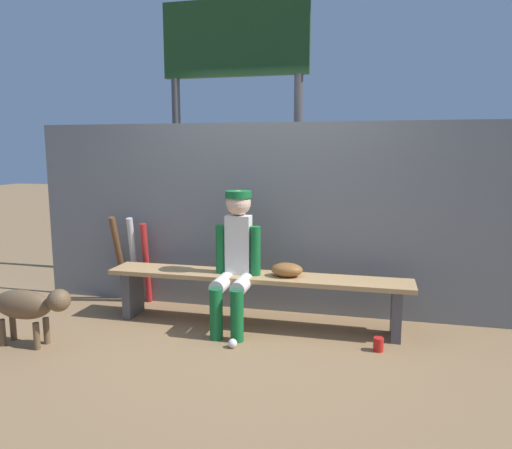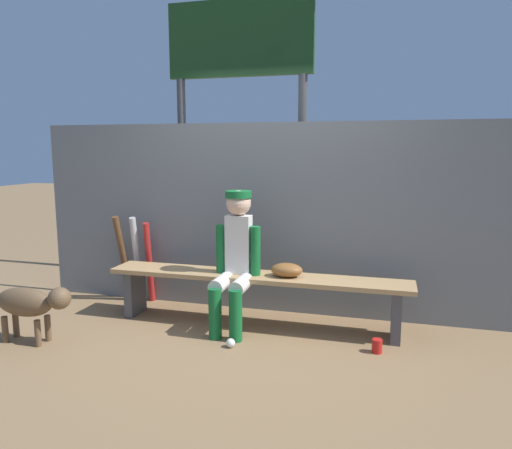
{
  "view_description": "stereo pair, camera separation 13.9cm",
  "coord_description": "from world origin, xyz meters",
  "px_view_note": "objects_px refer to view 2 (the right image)",
  "views": [
    {
      "loc": [
        0.98,
        -4.04,
        1.58
      ],
      "look_at": [
        0.0,
        0.0,
        0.93
      ],
      "focal_mm": 33.82,
      "sensor_mm": 36.0,
      "label": 1
    },
    {
      "loc": [
        1.11,
        -4.01,
        1.58
      ],
      "look_at": [
        0.0,
        0.0,
        0.93
      ],
      "focal_mm": 33.82,
      "sensor_mm": 36.0,
      "label": 2
    }
  ],
  "objects_px": {
    "baseball_glove": "(287,270)",
    "bat_aluminum_silver": "(137,259)",
    "dugout_bench": "(256,285)",
    "dog": "(30,303)",
    "baseball": "(231,343)",
    "cup_on_ground": "(377,346)",
    "bat_aluminum_red": "(149,262)",
    "cup_on_bench": "(254,267)",
    "player_seated": "(235,255)",
    "bat_wood_dark": "(123,258)",
    "scoreboard": "(245,75)"
  },
  "relations": [
    {
      "from": "baseball",
      "to": "scoreboard",
      "type": "bearing_deg",
      "value": 103.46
    },
    {
      "from": "baseball",
      "to": "dog",
      "type": "distance_m",
      "value": 1.67
    },
    {
      "from": "player_seated",
      "to": "baseball_glove",
      "type": "distance_m",
      "value": 0.47
    },
    {
      "from": "baseball_glove",
      "to": "bat_aluminum_silver",
      "type": "xyz_separation_m",
      "value": [
        -1.64,
        0.33,
        -0.08
      ]
    },
    {
      "from": "cup_on_ground",
      "to": "dog",
      "type": "height_order",
      "value": "dog"
    },
    {
      "from": "player_seated",
      "to": "baseball",
      "type": "distance_m",
      "value": 0.76
    },
    {
      "from": "bat_aluminum_red",
      "to": "baseball_glove",
      "type": "bearing_deg",
      "value": -13.05
    },
    {
      "from": "bat_aluminum_red",
      "to": "scoreboard",
      "type": "bearing_deg",
      "value": 57.73
    },
    {
      "from": "bat_aluminum_red",
      "to": "cup_on_ground",
      "type": "bearing_deg",
      "value": -16.05
    },
    {
      "from": "dugout_bench",
      "to": "cup_on_ground",
      "type": "xyz_separation_m",
      "value": [
        1.07,
        -0.31,
        -0.32
      ]
    },
    {
      "from": "baseball",
      "to": "cup_on_ground",
      "type": "relative_size",
      "value": 0.67
    },
    {
      "from": "baseball_glove",
      "to": "bat_aluminum_silver",
      "type": "distance_m",
      "value": 1.68
    },
    {
      "from": "dugout_bench",
      "to": "dog",
      "type": "relative_size",
      "value": 3.23
    },
    {
      "from": "cup_on_ground",
      "to": "dog",
      "type": "xyz_separation_m",
      "value": [
        -2.75,
        -0.55,
        0.28
      ]
    },
    {
      "from": "cup_on_ground",
      "to": "scoreboard",
      "type": "height_order",
      "value": "scoreboard"
    },
    {
      "from": "baseball",
      "to": "baseball_glove",
      "type": "bearing_deg",
      "value": 56.56
    },
    {
      "from": "bat_aluminum_silver",
      "to": "baseball_glove",
      "type": "bearing_deg",
      "value": -11.41
    },
    {
      "from": "baseball_glove",
      "to": "cup_on_ground",
      "type": "relative_size",
      "value": 2.55
    },
    {
      "from": "bat_aluminum_red",
      "to": "baseball",
      "type": "relative_size",
      "value": 11.49
    },
    {
      "from": "bat_aluminum_silver",
      "to": "dog",
      "type": "distance_m",
      "value": 1.23
    },
    {
      "from": "baseball",
      "to": "bat_aluminum_silver",
      "type": "bearing_deg",
      "value": 146.66
    },
    {
      "from": "dog",
      "to": "cup_on_ground",
      "type": "bearing_deg",
      "value": 11.23
    },
    {
      "from": "baseball_glove",
      "to": "baseball",
      "type": "bearing_deg",
      "value": -123.44
    },
    {
      "from": "player_seated",
      "to": "baseball_glove",
      "type": "relative_size",
      "value": 4.36
    },
    {
      "from": "bat_aluminum_red",
      "to": "baseball",
      "type": "distance_m",
      "value": 1.51
    },
    {
      "from": "scoreboard",
      "to": "dog",
      "type": "bearing_deg",
      "value": -116.09
    },
    {
      "from": "baseball_glove",
      "to": "cup_on_ground",
      "type": "distance_m",
      "value": 0.98
    },
    {
      "from": "cup_on_bench",
      "to": "player_seated",
      "type": "bearing_deg",
      "value": -133.82
    },
    {
      "from": "baseball",
      "to": "cup_on_ground",
      "type": "bearing_deg",
      "value": 10.45
    },
    {
      "from": "bat_wood_dark",
      "to": "cup_on_ground",
      "type": "relative_size",
      "value": 8.36
    },
    {
      "from": "bat_aluminum_silver",
      "to": "cup_on_ground",
      "type": "xyz_separation_m",
      "value": [
        2.44,
        -0.64,
        -0.4
      ]
    },
    {
      "from": "bat_aluminum_silver",
      "to": "cup_on_ground",
      "type": "bearing_deg",
      "value": -14.82
    },
    {
      "from": "bat_aluminum_red",
      "to": "dog",
      "type": "height_order",
      "value": "bat_aluminum_red"
    },
    {
      "from": "cup_on_ground",
      "to": "bat_aluminum_red",
      "type": "bearing_deg",
      "value": 163.95
    },
    {
      "from": "bat_wood_dark",
      "to": "cup_on_bench",
      "type": "bearing_deg",
      "value": -12.64
    },
    {
      "from": "bat_aluminum_red",
      "to": "cup_on_ground",
      "type": "relative_size",
      "value": 7.73
    },
    {
      "from": "baseball_glove",
      "to": "bat_aluminum_red",
      "type": "height_order",
      "value": "bat_aluminum_red"
    },
    {
      "from": "baseball_glove",
      "to": "baseball",
      "type": "height_order",
      "value": "baseball_glove"
    },
    {
      "from": "player_seated",
      "to": "scoreboard",
      "type": "distance_m",
      "value": 2.38
    },
    {
      "from": "cup_on_ground",
      "to": "dog",
      "type": "relative_size",
      "value": 0.13
    },
    {
      "from": "cup_on_ground",
      "to": "baseball_glove",
      "type": "bearing_deg",
      "value": 158.47
    },
    {
      "from": "cup_on_bench",
      "to": "baseball_glove",
      "type": "bearing_deg",
      "value": -5.34
    },
    {
      "from": "baseball_glove",
      "to": "scoreboard",
      "type": "relative_size",
      "value": 0.08
    },
    {
      "from": "baseball_glove",
      "to": "dugout_bench",
      "type": "bearing_deg",
      "value": 180.0
    },
    {
      "from": "player_seated",
      "to": "scoreboard",
      "type": "bearing_deg",
      "value": 103.67
    },
    {
      "from": "dugout_bench",
      "to": "baseball",
      "type": "bearing_deg",
      "value": -97.34
    },
    {
      "from": "bat_wood_dark",
      "to": "dog",
      "type": "height_order",
      "value": "bat_wood_dark"
    },
    {
      "from": "bat_aluminum_red",
      "to": "bat_aluminum_silver",
      "type": "bearing_deg",
      "value": -171.14
    },
    {
      "from": "bat_aluminum_silver",
      "to": "dugout_bench",
      "type": "bearing_deg",
      "value": -13.65
    },
    {
      "from": "dog",
      "to": "bat_aluminum_red",
      "type": "bearing_deg",
      "value": 70.19
    }
  ]
}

